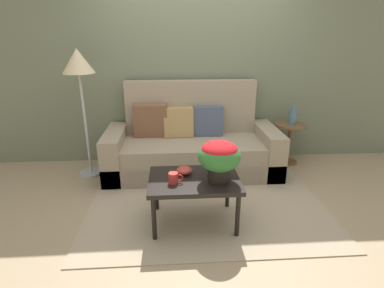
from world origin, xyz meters
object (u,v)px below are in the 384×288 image
(floor_lamp, at_px, (79,70))
(table_vase, at_px, (293,116))
(coffee_table, at_px, (194,183))
(coffee_mug, at_px, (174,178))
(couch, at_px, (191,146))
(snack_bowl, at_px, (184,170))
(potted_plant, at_px, (219,156))
(side_table, at_px, (290,136))

(floor_lamp, xyz_separation_m, table_vase, (2.70, 0.20, -0.65))
(coffee_table, height_order, coffee_mug, coffee_mug)
(couch, xyz_separation_m, coffee_mug, (-0.24, -1.30, 0.18))
(coffee_table, xyz_separation_m, coffee_mug, (-0.19, -0.08, 0.10))
(coffee_mug, bearing_deg, coffee_table, 22.34)
(couch, distance_m, coffee_mug, 1.34)
(snack_bowl, bearing_deg, potted_plant, -24.78)
(coffee_mug, relative_size, snack_bowl, 0.88)
(couch, distance_m, coffee_table, 1.23)
(potted_plant, bearing_deg, table_vase, 49.22)
(coffee_mug, bearing_deg, table_vase, 41.63)
(potted_plant, xyz_separation_m, snack_bowl, (-0.31, 0.14, -0.19))
(coffee_table, xyz_separation_m, snack_bowl, (-0.09, 0.10, 0.09))
(potted_plant, relative_size, table_vase, 1.45)
(side_table, height_order, floor_lamp, floor_lamp)
(coffee_table, height_order, potted_plant, potted_plant)
(couch, height_order, coffee_table, couch)
(potted_plant, distance_m, coffee_mug, 0.45)
(couch, height_order, table_vase, couch)
(snack_bowl, xyz_separation_m, table_vase, (1.53, 1.28, 0.17))
(coffee_table, bearing_deg, potted_plant, -11.81)
(floor_lamp, xyz_separation_m, potted_plant, (1.48, -1.22, -0.63))
(side_table, distance_m, floor_lamp, 2.85)
(potted_plant, bearing_deg, coffee_table, 168.19)
(side_table, distance_m, coffee_mug, 2.17)
(coffee_mug, relative_size, table_vase, 0.50)
(coffee_table, height_order, table_vase, table_vase)
(floor_lamp, bearing_deg, coffee_mug, -49.48)
(floor_lamp, bearing_deg, table_vase, 4.16)
(snack_bowl, bearing_deg, floor_lamp, 137.34)
(coffee_table, distance_m, potted_plant, 0.36)
(potted_plant, bearing_deg, snack_bowl, 155.22)
(coffee_table, relative_size, side_table, 1.47)
(potted_plant, distance_m, snack_bowl, 0.39)
(couch, bearing_deg, potted_plant, -82.54)
(table_vase, bearing_deg, snack_bowl, -140.12)
(coffee_mug, bearing_deg, snack_bowl, 59.33)
(couch, relative_size, potted_plant, 5.80)
(side_table, bearing_deg, table_vase, 32.15)
(floor_lamp, distance_m, table_vase, 2.79)
(table_vase, bearing_deg, couch, -173.96)
(side_table, relative_size, table_vase, 2.18)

